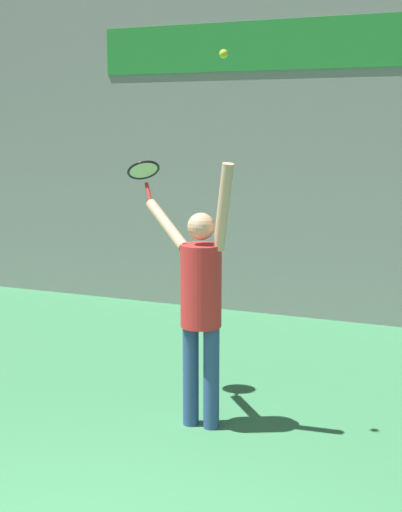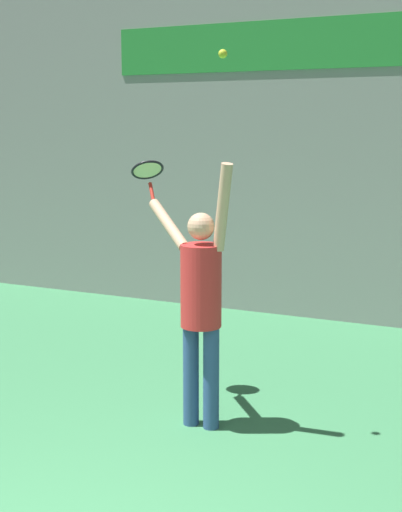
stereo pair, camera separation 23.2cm
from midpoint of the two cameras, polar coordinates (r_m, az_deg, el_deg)
The scene contains 5 objects.
back_wall at distance 8.99m, azimuth 9.50°, elevation 10.63°, with size 18.00×0.10×5.00m.
sponsor_banner at distance 8.98m, azimuth 9.59°, elevation 16.50°, with size 6.09×0.02×0.60m.
tennis_player at distance 5.69m, azimuth -1.22°, elevation -3.26°, with size 0.99×0.61×2.17m.
tennis_racket at distance 6.34m, azimuth -5.65°, elevation 6.69°, with size 0.38×0.38×0.38m.
tennis_ball at distance 5.39m, azimuth 0.55°, elevation 15.87°, with size 0.07×0.07×0.07m.
Camera 1 is at (1.90, -2.46, 2.43)m, focal length 50.00 mm.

